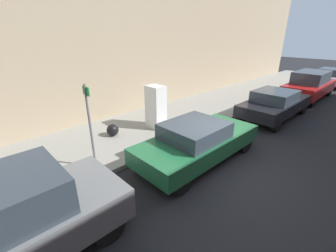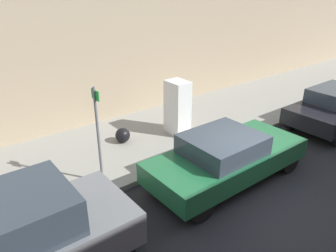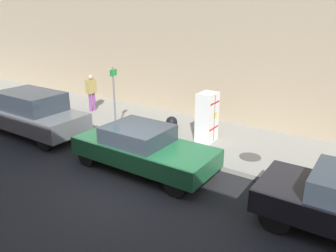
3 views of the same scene
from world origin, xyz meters
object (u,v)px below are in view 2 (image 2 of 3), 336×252
parked_sedan_green (226,157)px  discarded_refrigerator (177,107)px  trash_bag (123,135)px  street_sign_post (98,131)px

parked_sedan_green → discarded_refrigerator: bearing=166.2°
parked_sedan_green → trash_bag: bearing=-161.2°
discarded_refrigerator → trash_bag: (-0.50, -1.85, -0.67)m
street_sign_post → parked_sedan_green: bearing=57.3°
discarded_refrigerator → street_sign_post: street_sign_post is taller
discarded_refrigerator → trash_bag: 2.03m
street_sign_post → discarded_refrigerator: bearing=108.2°
discarded_refrigerator → trash_bag: discarded_refrigerator is taller
discarded_refrigerator → parked_sedan_green: bearing=-13.8°
discarded_refrigerator → street_sign_post: bearing=-71.8°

